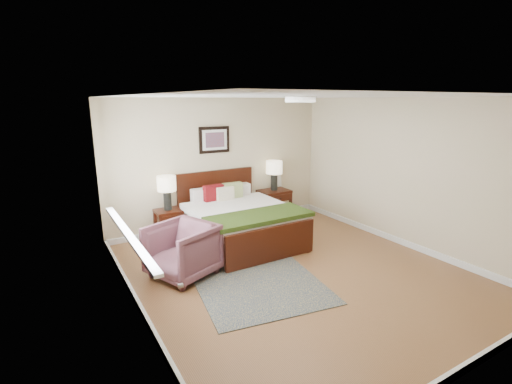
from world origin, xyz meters
TOP-DOWN VIEW (x-y plane):
  - floor at (0.00, 0.00)m, footprint 5.00×5.00m
  - back_wall at (0.00, 2.50)m, footprint 4.50×0.04m
  - front_wall at (0.00, -2.50)m, footprint 4.50×0.04m
  - left_wall at (-2.25, 0.00)m, footprint 0.04×5.00m
  - right_wall at (2.25, 0.00)m, footprint 0.04×5.00m
  - ceiling at (0.00, 0.00)m, footprint 4.50×5.00m
  - window at (-2.20, 0.70)m, footprint 0.11×2.72m
  - door at (-2.23, -1.75)m, footprint 0.06×1.00m
  - ceil_fixture at (0.00, 0.00)m, footprint 0.44×0.44m
  - bed at (-0.13, 1.49)m, footprint 1.71×2.06m
  - wall_art at (-0.13, 2.47)m, footprint 0.62×0.05m
  - nightstand_left at (-1.16, 2.25)m, footprint 0.45×0.41m
  - nightstand_right at (1.11, 2.26)m, footprint 0.63×0.47m
  - lamp_left at (-1.16, 2.27)m, footprint 0.33×0.33m
  - lamp_right at (1.11, 2.27)m, footprint 0.33×0.33m
  - armchair at (-1.47, 0.72)m, footprint 1.09×1.08m
  - rug_persian at (-0.62, 0.21)m, footprint 2.00×2.56m
  - rug_navy at (0.90, 1.79)m, footprint 0.83×1.22m

SIDE VIEW (x-z plane):
  - floor at x=0.00m, z-range 0.00..0.00m
  - rug_persian at x=-0.62m, z-range 0.00..0.01m
  - rug_navy at x=0.90m, z-range 0.00..0.01m
  - nightstand_right at x=1.11m, z-range 0.06..0.69m
  - armchair at x=-1.47m, z-range 0.00..0.77m
  - nightstand_left at x=-1.16m, z-range 0.15..0.69m
  - bed at x=-0.13m, z-range -0.04..1.07m
  - lamp_left at x=-1.16m, z-range 0.66..1.27m
  - lamp_right at x=1.11m, z-range 0.75..1.36m
  - door at x=-2.23m, z-range -0.02..2.16m
  - back_wall at x=0.00m, z-range 0.00..2.50m
  - front_wall at x=0.00m, z-range 0.00..2.50m
  - left_wall at x=-2.25m, z-range 0.00..2.50m
  - right_wall at x=2.25m, z-range 0.00..2.50m
  - window at x=-2.20m, z-range 0.72..2.04m
  - wall_art at x=-0.13m, z-range 1.47..1.97m
  - ceil_fixture at x=0.00m, z-range 2.43..2.50m
  - ceiling at x=0.00m, z-range 2.49..2.51m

